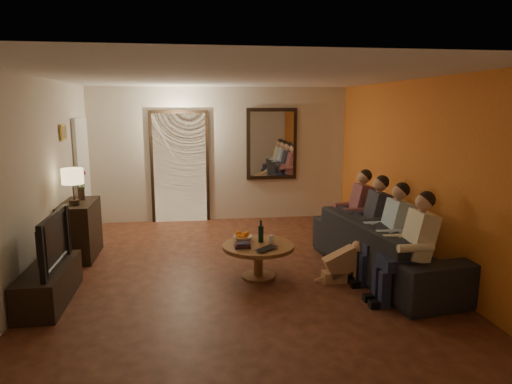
{
  "coord_description": "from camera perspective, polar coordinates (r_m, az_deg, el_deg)",
  "views": [
    {
      "loc": [
        -0.6,
        -5.9,
        2.23
      ],
      "look_at": [
        0.3,
        0.3,
        1.05
      ],
      "focal_mm": 32.0,
      "sensor_mm": 36.0,
      "label": 1
    }
  ],
  "objects": [
    {
      "name": "floor",
      "position": [
        6.34,
        -2.33,
        -9.94
      ],
      "size": [
        5.0,
        6.0,
        0.01
      ],
      "primitive_type": "cube",
      "color": "#3E1B10",
      "rests_on": "ground"
    },
    {
      "name": "ceiling",
      "position": [
        5.95,
        -2.52,
        14.22
      ],
      "size": [
        5.0,
        6.0,
        0.01
      ],
      "primitive_type": "cube",
      "color": "white",
      "rests_on": "back_wall"
    },
    {
      "name": "back_wall",
      "position": [
        8.97,
        -4.39,
        4.68
      ],
      "size": [
        5.0,
        0.02,
        2.6
      ],
      "primitive_type": "cube",
      "color": "beige",
      "rests_on": "floor"
    },
    {
      "name": "front_wall",
      "position": [
        3.11,
        3.3,
        -6.78
      ],
      "size": [
        5.0,
        0.02,
        2.6
      ],
      "primitive_type": "cube",
      "color": "beige",
      "rests_on": "floor"
    },
    {
      "name": "left_wall",
      "position": [
        6.27,
        -25.79,
        1.06
      ],
      "size": [
        0.02,
        6.0,
        2.6
      ],
      "primitive_type": "cube",
      "color": "beige",
      "rests_on": "floor"
    },
    {
      "name": "right_wall",
      "position": [
        6.73,
        19.27,
        2.12
      ],
      "size": [
        0.02,
        6.0,
        2.6
      ],
      "primitive_type": "cube",
      "color": "beige",
      "rests_on": "floor"
    },
    {
      "name": "orange_accent",
      "position": [
        6.73,
        19.19,
        2.12
      ],
      "size": [
        0.01,
        6.0,
        2.6
      ],
      "primitive_type": "cube",
      "color": "orange",
      "rests_on": "right_wall"
    },
    {
      "name": "kitchen_doorway",
      "position": [
        8.96,
        -9.48,
        2.95
      ],
      "size": [
        1.0,
        0.06,
        2.1
      ],
      "primitive_type": "cube",
      "color": "#FFE0A5",
      "rests_on": "floor"
    },
    {
      "name": "door_trim",
      "position": [
        8.95,
        -9.48,
        2.95
      ],
      "size": [
        1.12,
        0.04,
        2.22
      ],
      "primitive_type": "cube",
      "color": "black",
      "rests_on": "floor"
    },
    {
      "name": "fridge_glimpse",
      "position": [
        8.99,
        -7.85,
        2.05
      ],
      "size": [
        0.45,
        0.03,
        1.7
      ],
      "primitive_type": "cube",
      "color": "silver",
      "rests_on": "floor"
    },
    {
      "name": "mirror_frame",
      "position": [
        9.04,
        1.98,
        6.02
      ],
      "size": [
        1.0,
        0.05,
        1.4
      ],
      "primitive_type": "cube",
      "color": "black",
      "rests_on": "back_wall"
    },
    {
      "name": "mirror_glass",
      "position": [
        9.01,
        2.01,
        6.01
      ],
      "size": [
        0.86,
        0.02,
        1.26
      ],
      "primitive_type": "cube",
      "color": "white",
      "rests_on": "back_wall"
    },
    {
      "name": "white_door",
      "position": [
        8.5,
        -20.82,
        1.78
      ],
      "size": [
        0.06,
        0.85,
        2.04
      ],
      "primitive_type": "cube",
      "color": "white",
      "rests_on": "floor"
    },
    {
      "name": "framed_art",
      "position": [
        7.45,
        -22.95,
        6.9
      ],
      "size": [
        0.03,
        0.28,
        0.24
      ],
      "primitive_type": "cube",
      "color": "#B28C33",
      "rests_on": "left_wall"
    },
    {
      "name": "art_canvas",
      "position": [
        7.45,
        -22.84,
        6.91
      ],
      "size": [
        0.01,
        0.22,
        0.18
      ],
      "primitive_type": "cube",
      "color": "brown",
      "rests_on": "left_wall"
    },
    {
      "name": "dresser",
      "position": [
        7.3,
        -21.11,
        -4.43
      ],
      "size": [
        0.45,
        0.95,
        0.84
      ],
      "primitive_type": "cube",
      "color": "black",
      "rests_on": "floor"
    },
    {
      "name": "table_lamp",
      "position": [
        6.94,
        -21.88,
        0.62
      ],
      "size": [
        0.3,
        0.3,
        0.54
      ],
      "primitive_type": null,
      "color": "beige",
      "rests_on": "dresser"
    },
    {
      "name": "flower_vase",
      "position": [
        7.37,
        -21.07,
        0.83
      ],
      "size": [
        0.14,
        0.14,
        0.44
      ],
      "primitive_type": null,
      "color": "#A81611",
      "rests_on": "dresser"
    },
    {
      "name": "tv_stand",
      "position": [
        5.87,
        -24.44,
        -10.48
      ],
      "size": [
        0.45,
        1.26,
        0.42
      ],
      "primitive_type": "cube",
      "color": "black",
      "rests_on": "floor"
    },
    {
      "name": "tv",
      "position": [
        5.71,
        -24.85,
        -5.59
      ],
      "size": [
        1.08,
        0.14,
        0.62
      ],
      "primitive_type": "imported",
      "rotation": [
        0.0,
        0.0,
        1.57
      ],
      "color": "black",
      "rests_on": "tv_stand"
    },
    {
      "name": "sofa",
      "position": [
        6.39,
        16.04,
        -6.59
      ],
      "size": [
        2.73,
        1.38,
        0.76
      ],
      "primitive_type": "imported",
      "rotation": [
        0.0,
        0.0,
        1.71
      ],
      "color": "black",
      "rests_on": "floor"
    },
    {
      "name": "person_a",
      "position": [
        5.51,
        19.04,
        -7.15
      ],
      "size": [
        0.6,
        0.4,
        1.2
      ],
      "primitive_type": null,
      "color": "tan",
      "rests_on": "sofa"
    },
    {
      "name": "person_b",
      "position": [
        6.03,
        16.44,
        -5.49
      ],
      "size": [
        0.6,
        0.4,
        1.2
      ],
      "primitive_type": null,
      "color": "tan",
      "rests_on": "sofa"
    },
    {
      "name": "person_c",
      "position": [
        6.55,
        14.27,
        -4.08
      ],
      "size": [
        0.6,
        0.4,
        1.2
      ],
      "primitive_type": null,
      "color": "tan",
      "rests_on": "sofa"
    },
    {
      "name": "person_d",
      "position": [
        7.09,
        12.43,
        -2.88
      ],
      "size": [
        0.6,
        0.4,
        1.2
      ],
      "primitive_type": null,
      "color": "tan",
      "rests_on": "sofa"
    },
    {
      "name": "dog",
      "position": [
        6.02,
        10.71,
        -8.43
      ],
      "size": [
        0.56,
        0.25,
        0.56
      ],
      "primitive_type": null,
      "rotation": [
        0.0,
        0.0,
        0.01
      ],
      "color": "tan",
      "rests_on": "floor"
    },
    {
      "name": "coffee_table",
      "position": [
        6.08,
        0.28,
        -8.6
      ],
      "size": [
        1.12,
        1.12,
        0.45
      ],
      "primitive_type": "cylinder",
      "rotation": [
        0.0,
        0.0,
        -0.2
      ],
      "color": "brown",
      "rests_on": "floor"
    },
    {
      "name": "bowl",
      "position": [
        6.18,
        -1.68,
        -5.77
      ],
      "size": [
        0.26,
        0.26,
        0.06
      ],
      "primitive_type": "imported",
      "color": "white",
      "rests_on": "coffee_table"
    },
    {
      "name": "oranges",
      "position": [
        6.17,
        -1.68,
        -5.16
      ],
      "size": [
        0.2,
        0.2,
        0.08
      ],
      "primitive_type": null,
      "color": "orange",
      "rests_on": "bowl"
    },
    {
      "name": "wine_bottle",
      "position": [
        6.07,
        0.61,
        -4.88
      ],
      "size": [
        0.07,
        0.07,
        0.31
      ],
      "primitive_type": null,
      "color": "black",
      "rests_on": "coffee_table"
    },
    {
      "name": "wine_glass",
      "position": [
        6.07,
        1.91,
        -5.91
      ],
      "size": [
        0.06,
        0.06,
        0.1
      ],
      "primitive_type": "cylinder",
      "color": "silver",
      "rests_on": "coffee_table"
    },
    {
      "name": "book_stack",
      "position": [
        5.88,
        -1.7,
        -6.63
      ],
      "size": [
        0.2,
        0.15,
        0.07
      ],
      "primitive_type": null,
      "color": "black",
      "rests_on": "coffee_table"
    },
    {
      "name": "laptop",
      "position": [
        5.76,
        1.7,
        -7.23
      ],
      "size": [
        0.39,
        0.38,
        0.03
      ],
      "primitive_type": "imported",
      "rotation": [
        0.0,
        0.0,
        0.75
      ],
      "color": "black",
      "rests_on": "coffee_table"
    }
  ]
}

